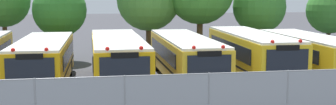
% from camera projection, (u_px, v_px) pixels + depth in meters
% --- Properties ---
extents(ground_plane, '(160.00, 160.00, 0.00)m').
position_uv_depth(ground_plane, '(117.00, 84.00, 23.77)').
color(ground_plane, '#38383D').
extents(school_bus_2, '(2.69, 9.42, 2.54)m').
position_uv_depth(school_bus_2, '(44.00, 60.00, 22.96)').
color(school_bus_2, '#EAA80C').
rests_on(school_bus_2, ground_plane).
extents(school_bus_3, '(2.60, 10.55, 2.61)m').
position_uv_depth(school_bus_3, '(117.00, 59.00, 23.37)').
color(school_bus_3, '#EAA80C').
rests_on(school_bus_3, ground_plane).
extents(school_bus_4, '(2.49, 10.58, 2.53)m').
position_uv_depth(school_bus_4, '(185.00, 56.00, 24.41)').
color(school_bus_4, yellow).
rests_on(school_bus_4, ground_plane).
extents(school_bus_5, '(2.68, 10.09, 2.74)m').
position_uv_depth(school_bus_5, '(251.00, 54.00, 24.60)').
color(school_bus_5, yellow).
rests_on(school_bus_5, ground_plane).
extents(school_bus_6, '(2.62, 9.79, 2.51)m').
position_uv_depth(school_bus_6, '(310.00, 54.00, 25.41)').
color(school_bus_6, yellow).
rests_on(school_bus_6, ground_plane).
extents(tree_2, '(3.80, 3.80, 6.11)m').
position_uv_depth(tree_2, '(5.00, 0.00, 32.32)').
color(tree_2, '#4C3823').
rests_on(tree_2, ground_plane).
extents(tree_3, '(3.67, 3.67, 5.44)m').
position_uv_depth(tree_3, '(58.00, 9.00, 30.61)').
color(tree_3, '#4C3823').
rests_on(tree_3, ground_plane).
extents(tree_6, '(4.04, 4.04, 5.73)m').
position_uv_depth(tree_6, '(261.00, 6.00, 34.16)').
color(tree_6, '#4C3823').
rests_on(tree_6, ground_plane).
extents(tree_7, '(3.58, 3.58, 5.19)m').
position_uv_depth(tree_7, '(330.00, 10.00, 34.87)').
color(tree_7, '#4C3823').
rests_on(tree_7, ground_plane).
extents(chainlink_fence, '(28.68, 0.07, 2.09)m').
position_uv_depth(chainlink_fence, '(125.00, 105.00, 14.83)').
color(chainlink_fence, '#9EA0A3').
rests_on(chainlink_fence, ground_plane).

